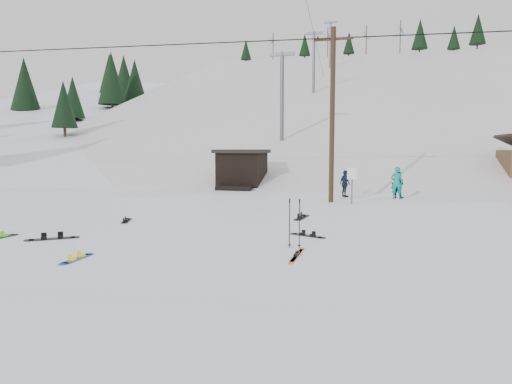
# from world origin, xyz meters

# --- Properties ---
(ground) EXTENTS (200.00, 200.00, 0.00)m
(ground) POSITION_xyz_m (0.00, 0.00, 0.00)
(ground) COLOR white
(ground) RESTS_ON ground
(ski_slope) EXTENTS (60.00, 85.24, 65.97)m
(ski_slope) POSITION_xyz_m (0.00, 55.00, -12.00)
(ski_slope) COLOR silver
(ski_slope) RESTS_ON ground
(ridge_left) EXTENTS (47.54, 95.03, 58.38)m
(ridge_left) POSITION_xyz_m (-36.00, 48.00, -11.00)
(ridge_left) COLOR white
(ridge_left) RESTS_ON ground
(treeline_left) EXTENTS (20.00, 64.00, 10.00)m
(treeline_left) POSITION_xyz_m (-34.00, 40.00, 0.00)
(treeline_left) COLOR black
(treeline_left) RESTS_ON ground
(treeline_crest) EXTENTS (50.00, 6.00, 10.00)m
(treeline_crest) POSITION_xyz_m (0.00, 86.00, 0.00)
(treeline_crest) COLOR black
(treeline_crest) RESTS_ON ski_slope
(utility_pole) EXTENTS (2.00, 0.26, 9.00)m
(utility_pole) POSITION_xyz_m (2.00, 14.00, 4.68)
(utility_pole) COLOR #3A2819
(utility_pole) RESTS_ON ground
(trail_sign) EXTENTS (0.50, 0.09, 1.85)m
(trail_sign) POSITION_xyz_m (3.10, 13.58, 1.27)
(trail_sign) COLOR #595B60
(trail_sign) RESTS_ON ground
(lift_hut) EXTENTS (3.40, 4.10, 2.75)m
(lift_hut) POSITION_xyz_m (-5.00, 20.94, 1.36)
(lift_hut) COLOR black
(lift_hut) RESTS_ON ground
(lift_tower_near) EXTENTS (2.20, 0.36, 8.00)m
(lift_tower_near) POSITION_xyz_m (-4.00, 30.00, 7.86)
(lift_tower_near) COLOR #595B60
(lift_tower_near) RESTS_ON ski_slope
(lift_tower_mid) EXTENTS (2.20, 0.36, 8.00)m
(lift_tower_mid) POSITION_xyz_m (-4.00, 50.00, 14.36)
(lift_tower_mid) COLOR #595B60
(lift_tower_mid) RESTS_ON ski_slope
(lift_tower_far) EXTENTS (2.20, 0.36, 8.00)m
(lift_tower_far) POSITION_xyz_m (-4.00, 70.00, 20.86)
(lift_tower_far) COLOR #595B60
(lift_tower_far) RESTS_ON ski_slope
(hero_snowboard) EXTENTS (0.27, 1.30, 0.09)m
(hero_snowboard) POSITION_xyz_m (-3.07, -0.23, 0.02)
(hero_snowboard) COLOR #1A3CA9
(hero_snowboard) RESTS_ON ground
(hero_skis) EXTENTS (0.13, 1.84, 0.10)m
(hero_skis) POSITION_xyz_m (2.34, 1.59, 0.03)
(hero_skis) COLOR #D45315
(hero_skis) RESTS_ON ground
(ski_poles) EXTENTS (0.39, 0.10, 1.41)m
(ski_poles) POSITION_xyz_m (2.09, 2.61, 0.72)
(ski_poles) COLOR black
(ski_poles) RESTS_ON ground
(board_scatter_a) EXTENTS (1.36, 1.09, 0.11)m
(board_scatter_a) POSITION_xyz_m (-5.47, 1.81, 0.03)
(board_scatter_a) COLOR black
(board_scatter_a) RESTS_ON ground
(board_scatter_b) EXTENTS (0.62, 1.23, 0.09)m
(board_scatter_b) POSITION_xyz_m (-5.10, 5.58, 0.02)
(board_scatter_b) COLOR black
(board_scatter_b) RESTS_ON ground
(board_scatter_d) EXTENTS (1.24, 0.68, 0.09)m
(board_scatter_d) POSITION_xyz_m (2.21, 4.40, 0.02)
(board_scatter_d) COLOR black
(board_scatter_d) RESTS_ON ground
(board_scatter_f) EXTENTS (0.45, 1.63, 0.11)m
(board_scatter_f) POSITION_xyz_m (1.40, 8.16, 0.03)
(board_scatter_f) COLOR black
(board_scatter_f) RESTS_ON ground
(skier_teal) EXTENTS (0.69, 0.48, 1.81)m
(skier_teal) POSITION_xyz_m (5.40, 16.58, 0.91)
(skier_teal) COLOR #0D8488
(skier_teal) RESTS_ON ground
(skier_dark) EXTENTS (0.87, 0.76, 1.51)m
(skier_dark) POSITION_xyz_m (5.48, 16.91, 0.75)
(skier_dark) COLOR black
(skier_dark) RESTS_ON ground
(skier_navy) EXTENTS (0.86, 0.96, 1.57)m
(skier_navy) POSITION_xyz_m (2.53, 16.69, 0.78)
(skier_navy) COLOR #162137
(skier_navy) RESTS_ON ground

